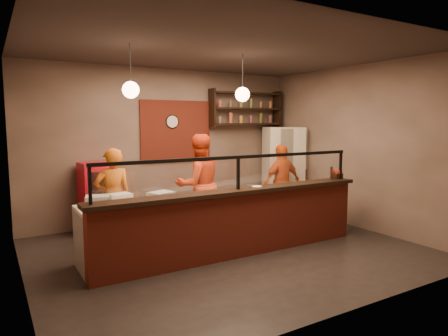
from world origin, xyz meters
TOP-DOWN VIEW (x-y plane):
  - floor at (0.00, 0.00)m, footprint 6.00×6.00m
  - ceiling at (0.00, 0.00)m, footprint 6.00×6.00m
  - wall_back at (0.00, 2.50)m, footprint 6.00×0.00m
  - wall_left at (-3.00, 0.00)m, footprint 0.00×5.00m
  - wall_right at (3.00, 0.00)m, footprint 0.00×5.00m
  - wall_front at (0.00, -2.50)m, footprint 6.00×0.00m
  - brick_patch at (0.20, 2.47)m, footprint 1.60×0.04m
  - service_counter at (0.00, -0.30)m, footprint 4.60×0.25m
  - counter_ledge at (0.00, -0.30)m, footprint 4.70×0.37m
  - worktop_cabinet at (0.00, 0.20)m, footprint 4.60×0.75m
  - worktop at (0.00, 0.20)m, footprint 4.60×0.75m
  - sneeze_guard at (0.00, -0.30)m, footprint 4.50×0.05m
  - wall_shelving at (1.90, 2.32)m, footprint 1.84×0.28m
  - wall_clock at (0.10, 2.46)m, footprint 0.30×0.04m
  - pendant_left at (-1.50, 0.20)m, footprint 0.24×0.24m
  - pendant_right at (0.40, 0.20)m, footprint 0.24×0.24m
  - cook_left at (-1.56, 1.10)m, footprint 0.62×0.41m
  - cook_mid at (0.02, 1.09)m, footprint 0.94×0.74m
  - cook_right at (2.05, 1.16)m, footprint 0.98×0.46m
  - fridge at (2.60, 1.81)m, footprint 1.05×1.02m
  - red_cooler at (-1.58, 2.15)m, footprint 0.61×0.57m
  - pizza_dough at (0.06, 0.14)m, footprint 0.66×0.66m
  - prep_tub_a at (-2.01, 0.25)m, footprint 0.38×0.34m
  - prep_tub_b at (-1.66, 0.32)m, footprint 0.33×0.28m
  - prep_tub_c at (-1.12, 0.07)m, footprint 0.40×0.36m
  - rolling_pin at (-1.38, 0.38)m, footprint 0.32×0.09m
  - condiment_caddy at (2.20, -0.25)m, footprint 0.17×0.13m
  - pepper_mill at (2.04, -0.25)m, footprint 0.06×0.06m
  - small_plate at (0.39, -0.25)m, footprint 0.18×0.18m

SIDE VIEW (x-z plane):
  - floor at x=0.00m, z-range 0.00..0.00m
  - worktop_cabinet at x=0.00m, z-range 0.00..0.85m
  - service_counter at x=0.00m, z-range 0.00..1.00m
  - red_cooler at x=-1.58m, z-range 0.00..1.35m
  - cook_right at x=2.05m, z-range 0.00..1.63m
  - cook_left at x=-1.56m, z-range 0.00..1.67m
  - worktop at x=0.00m, z-range 0.85..0.90m
  - pizza_dough at x=0.06m, z-range 0.90..0.91m
  - rolling_pin at x=-1.38m, z-range 0.90..0.95m
  - cook_mid at x=0.02m, z-range 0.00..1.88m
  - prep_tub_b at x=-1.66m, z-range 0.90..1.05m
  - prep_tub_a at x=-2.01m, z-range 0.90..1.06m
  - prep_tub_c at x=-1.12m, z-range 0.90..1.07m
  - fridge at x=2.60m, z-range 0.00..1.97m
  - counter_ledge at x=0.00m, z-range 1.00..1.06m
  - small_plate at x=0.39m, z-range 1.06..1.07m
  - condiment_caddy at x=2.20m, z-range 1.06..1.16m
  - pepper_mill at x=2.04m, z-range 1.06..1.29m
  - sneeze_guard at x=0.00m, z-range 1.11..1.63m
  - wall_back at x=0.00m, z-range -1.40..4.60m
  - wall_left at x=-3.00m, z-range -0.90..4.10m
  - wall_right at x=3.00m, z-range -0.90..4.10m
  - wall_front at x=0.00m, z-range -1.40..4.60m
  - brick_patch at x=0.20m, z-range 1.25..2.55m
  - wall_clock at x=0.10m, z-range 1.95..2.25m
  - wall_shelving at x=1.90m, z-range 1.98..2.83m
  - pendant_left at x=-1.50m, z-range 2.17..2.94m
  - pendant_right at x=0.40m, z-range 2.17..2.94m
  - ceiling at x=0.00m, z-range 3.20..3.20m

